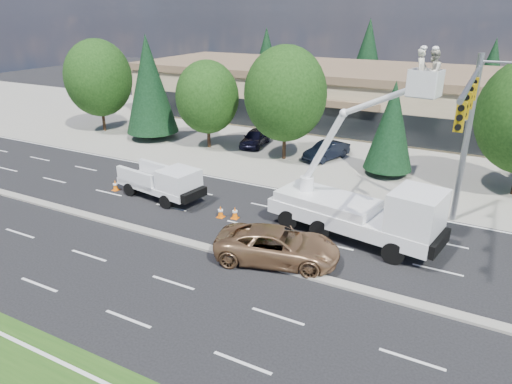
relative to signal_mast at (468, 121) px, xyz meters
The scene contains 21 objects.
ground 13.67m from the signal_mast, 144.92° to the right, with size 140.00×140.00×0.00m, color black.
concrete_apron 17.47m from the signal_mast, 127.74° to the left, with size 140.00×22.00×0.01m, color gray.
road_median 13.64m from the signal_mast, 144.92° to the right, with size 120.00×0.55×0.12m, color gray.
strip_mall 25.23m from the signal_mast, 113.62° to the left, with size 50.40×15.40×5.50m.
tree_front_a 33.02m from the signal_mast, 166.05° to the left, with size 6.14×6.14×8.52m.
tree_front_b 27.25m from the signal_mast, 163.00° to the left, with size 4.58×4.58×9.03m.
tree_front_c 21.63m from the signal_mast, 158.34° to the left, with size 5.21×5.21×7.23m.
tree_front_d 15.30m from the signal_mast, 148.59° to the left, with size 6.22×6.22×8.63m.
tree_front_e 9.74m from the signal_mast, 122.30° to the left, with size 3.36×3.36×6.62m.
tree_back_a 44.83m from the signal_mast, 128.72° to the left, with size 4.39×4.39×8.65m.
tree_back_b 37.67m from the signal_mast, 111.87° to the left, with size 5.05×5.05×9.95m.
tree_back_c 35.00m from the signal_mast, 90.05° to the left, with size 4.08×4.08×8.04m.
signal_mast is the anchor object (origin of this frame).
utility_pickup 17.29m from the signal_mast, 169.84° to the right, with size 5.87×2.92×2.15m.
bucket_truck 6.05m from the signal_mast, 144.03° to the right, with size 8.96×4.06×9.61m.
traffic_cone_a 21.02m from the signal_mast, behind, with size 0.40×0.40×0.70m.
traffic_cone_b 13.53m from the signal_mast, 162.88° to the right, with size 0.40×0.40×0.70m.
traffic_cone_c 12.78m from the signal_mast, 162.95° to the right, with size 0.40×0.40×0.70m.
minivan 10.77m from the signal_mast, 136.71° to the right, with size 2.66×5.76×1.60m, color #956C48.
parked_car_west 20.26m from the signal_mast, 148.81° to the left, with size 1.70×4.23×1.44m, color black.
parked_car_east 14.73m from the signal_mast, 136.97° to the left, with size 1.47×4.21×1.39m, color black.
Camera 1 is at (10.97, -16.40, 11.03)m, focal length 32.00 mm.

